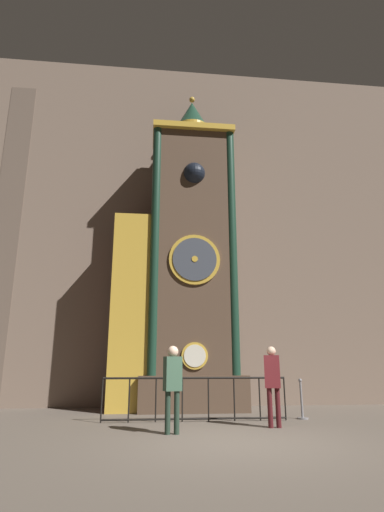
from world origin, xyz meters
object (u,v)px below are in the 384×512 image
at_px(clock_tower, 182,263).
at_px(visitor_far, 273,378).
at_px(visitor_near, 173,380).
at_px(stanchion_post, 302,406).

bearing_deg(clock_tower, visitor_far, -62.30).
relative_size(clock_tower, visitor_near, 6.32).
height_order(clock_tower, visitor_near, clock_tower).
bearing_deg(visitor_near, clock_tower, 66.10).
relative_size(clock_tower, visitor_far, 6.24).
xyz_separation_m(visitor_near, visitor_far, (2.27, 0.59, 0.00)).
distance_m(visitor_far, stanchion_post, 1.88).
relative_size(visitor_near, stanchion_post, 1.74).
bearing_deg(clock_tower, visitor_near, -97.02).
xyz_separation_m(visitor_far, stanchion_post, (1.13, 1.32, -0.72)).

